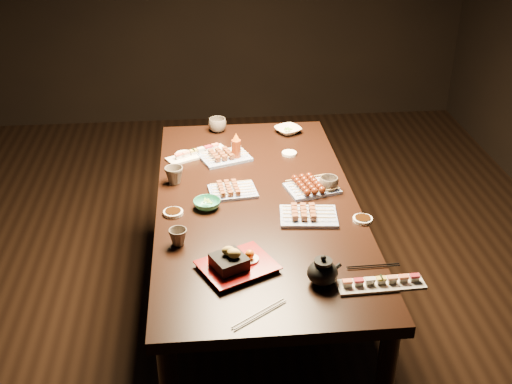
{
  "coord_description": "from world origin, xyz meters",
  "views": [
    {
      "loc": [
        -0.26,
        -2.85,
        2.18
      ],
      "look_at": [
        -0.02,
        -0.29,
        0.77
      ],
      "focal_mm": 45.0,
      "sensor_mm": 36.0,
      "label": 1
    }
  ],
  "objects_px": {
    "sushi_platter_far": "(197,152)",
    "teacup_far_left": "(174,175)",
    "sushi_platter_near": "(381,281)",
    "yakitori_plate_center": "(233,188)",
    "yakitori_plate_right": "(309,212)",
    "condiment_bottle": "(236,147)",
    "edamame_bowl_cream": "(288,130)",
    "edamame_bowl_green": "(207,204)",
    "yakitori_plate_left": "(225,154)",
    "teapot": "(323,270)",
    "teacup_mid_right": "(329,184)",
    "dining_table": "(257,269)",
    "teacup_near_left": "(178,237)",
    "teacup_far_right": "(217,125)",
    "tempura_tray": "(237,258)"
  },
  "relations": [
    {
      "from": "condiment_bottle",
      "to": "edamame_bowl_cream",
      "type": "bearing_deg",
      "value": 45.31
    },
    {
      "from": "dining_table",
      "to": "sushi_platter_far",
      "type": "bearing_deg",
      "value": 107.79
    },
    {
      "from": "yakitori_plate_left",
      "to": "condiment_bottle",
      "type": "distance_m",
      "value": 0.07
    },
    {
      "from": "edamame_bowl_green",
      "to": "teacup_far_left",
      "type": "xyz_separation_m",
      "value": [
        -0.15,
        0.25,
        0.02
      ]
    },
    {
      "from": "dining_table",
      "to": "teapot",
      "type": "height_order",
      "value": "teapot"
    },
    {
      "from": "yakitori_plate_left",
      "to": "teacup_far_left",
      "type": "height_order",
      "value": "teacup_far_left"
    },
    {
      "from": "edamame_bowl_green",
      "to": "yakitori_plate_left",
      "type": "bearing_deg",
      "value": 77.86
    },
    {
      "from": "sushi_platter_near",
      "to": "teacup_mid_right",
      "type": "xyz_separation_m",
      "value": [
        -0.05,
        0.73,
        0.02
      ]
    },
    {
      "from": "yakitori_plate_center",
      "to": "yakitori_plate_right",
      "type": "distance_m",
      "value": 0.4
    },
    {
      "from": "sushi_platter_near",
      "to": "sushi_platter_far",
      "type": "bearing_deg",
      "value": 116.86
    },
    {
      "from": "edamame_bowl_green",
      "to": "sushi_platter_far",
      "type": "bearing_deg",
      "value": 93.82
    },
    {
      "from": "yakitori_plate_left",
      "to": "teacup_far_right",
      "type": "distance_m",
      "value": 0.36
    },
    {
      "from": "sushi_platter_far",
      "to": "edamame_bowl_green",
      "type": "distance_m",
      "value": 0.54
    },
    {
      "from": "teapot",
      "to": "condiment_bottle",
      "type": "distance_m",
      "value": 1.09
    },
    {
      "from": "yakitori_plate_left",
      "to": "sushi_platter_near",
      "type": "bearing_deg",
      "value": -85.02
    },
    {
      "from": "yakitori_plate_center",
      "to": "yakitori_plate_right",
      "type": "bearing_deg",
      "value": -46.29
    },
    {
      "from": "dining_table",
      "to": "yakitori_plate_center",
      "type": "xyz_separation_m",
      "value": [
        -0.1,
        0.09,
        0.4
      ]
    },
    {
      "from": "yakitori_plate_center",
      "to": "teacup_mid_right",
      "type": "distance_m",
      "value": 0.45
    },
    {
      "from": "yakitori_plate_right",
      "to": "tempura_tray",
      "type": "bearing_deg",
      "value": -127.98
    },
    {
      "from": "yakitori_plate_center",
      "to": "condiment_bottle",
      "type": "height_order",
      "value": "condiment_bottle"
    },
    {
      "from": "sushi_platter_far",
      "to": "teacup_far_left",
      "type": "height_order",
      "value": "teacup_far_left"
    },
    {
      "from": "teacup_mid_right",
      "to": "dining_table",
      "type": "bearing_deg",
      "value": -168.83
    },
    {
      "from": "sushi_platter_far",
      "to": "tempura_tray",
      "type": "relative_size",
      "value": 1.22
    },
    {
      "from": "tempura_tray",
      "to": "teacup_far_right",
      "type": "xyz_separation_m",
      "value": [
        -0.02,
        1.32,
        -0.01
      ]
    },
    {
      "from": "sushi_platter_near",
      "to": "teacup_far_left",
      "type": "distance_m",
      "value": 1.17
    },
    {
      "from": "teacup_near_left",
      "to": "yakitori_plate_left",
      "type": "bearing_deg",
      "value": 73.55
    },
    {
      "from": "yakitori_plate_left",
      "to": "teacup_far_right",
      "type": "bearing_deg",
      "value": 74.31
    },
    {
      "from": "teacup_near_left",
      "to": "yakitori_plate_right",
      "type": "bearing_deg",
      "value": 15.37
    },
    {
      "from": "dining_table",
      "to": "sushi_platter_near",
      "type": "height_order",
      "value": "sushi_platter_near"
    },
    {
      "from": "teacup_near_left",
      "to": "teacup_far_right",
      "type": "relative_size",
      "value": 0.76
    },
    {
      "from": "teacup_far_left",
      "to": "condiment_bottle",
      "type": "xyz_separation_m",
      "value": [
        0.31,
        0.23,
        0.03
      ]
    },
    {
      "from": "sushi_platter_far",
      "to": "edamame_bowl_cream",
      "type": "bearing_deg",
      "value": 177.92
    },
    {
      "from": "yakitori_plate_center",
      "to": "teacup_far_left",
      "type": "distance_m",
      "value": 0.3
    },
    {
      "from": "yakitori_plate_left",
      "to": "edamame_bowl_green",
      "type": "distance_m",
      "value": 0.5
    },
    {
      "from": "dining_table",
      "to": "teacup_mid_right",
      "type": "relative_size",
      "value": 20.3
    },
    {
      "from": "sushi_platter_near",
      "to": "edamame_bowl_green",
      "type": "distance_m",
      "value": 0.88
    },
    {
      "from": "edamame_bowl_green",
      "to": "condiment_bottle",
      "type": "height_order",
      "value": "condiment_bottle"
    },
    {
      "from": "dining_table",
      "to": "tempura_tray",
      "type": "bearing_deg",
      "value": -113.16
    },
    {
      "from": "yakitori_plate_right",
      "to": "edamame_bowl_green",
      "type": "xyz_separation_m",
      "value": [
        -0.43,
        0.13,
        -0.01
      ]
    },
    {
      "from": "edamame_bowl_cream",
      "to": "teapot",
      "type": "bearing_deg",
      "value": -92.62
    },
    {
      "from": "yakitori_plate_right",
      "to": "teacup_far_right",
      "type": "distance_m",
      "value": 1.04
    },
    {
      "from": "sushi_platter_near",
      "to": "edamame_bowl_green",
      "type": "xyz_separation_m",
      "value": [
        -0.62,
        0.63,
        -0.0
      ]
    },
    {
      "from": "teacup_far_left",
      "to": "teapot",
      "type": "bearing_deg",
      "value": -56.48
    },
    {
      "from": "edamame_bowl_cream",
      "to": "teacup_mid_right",
      "type": "distance_m",
      "value": 0.69
    },
    {
      "from": "yakitori_plate_left",
      "to": "teacup_mid_right",
      "type": "relative_size",
      "value": 2.7
    },
    {
      "from": "edamame_bowl_green",
      "to": "edamame_bowl_cream",
      "type": "bearing_deg",
      "value": 59.23
    },
    {
      "from": "sushi_platter_near",
      "to": "teacup_mid_right",
      "type": "relative_size",
      "value": 3.64
    },
    {
      "from": "teacup_near_left",
      "to": "teacup_far_left",
      "type": "bearing_deg",
      "value": 92.72
    },
    {
      "from": "condiment_bottle",
      "to": "teacup_mid_right",
      "type": "bearing_deg",
      "value": -42.7
    },
    {
      "from": "sushi_platter_far",
      "to": "yakitori_plate_center",
      "type": "distance_m",
      "value": 0.45
    }
  ]
}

